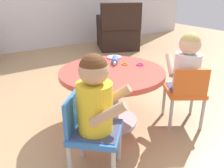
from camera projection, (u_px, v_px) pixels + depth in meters
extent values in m
plane|color=tan|center=(112.00, 122.00, 2.11)|extent=(10.00, 10.00, 0.00)
cylinder|color=silver|center=(112.00, 120.00, 2.11)|extent=(0.44, 0.44, 0.03)
cylinder|color=silver|center=(112.00, 99.00, 2.03)|extent=(0.12, 0.12, 0.45)
cylinder|color=#D84C3F|center=(112.00, 73.00, 1.93)|extent=(0.86, 0.86, 0.04)
cylinder|color=#B7B7BC|center=(119.00, 143.00, 1.60)|extent=(0.03, 0.03, 0.28)
cylinder|color=#B7B7BC|center=(70.00, 165.00, 1.40)|extent=(0.03, 0.03, 0.28)
cylinder|color=#B7B7BC|center=(82.00, 139.00, 1.64)|extent=(0.03, 0.03, 0.28)
cube|color=blue|center=(96.00, 132.00, 1.44)|extent=(0.42, 0.42, 0.04)
cube|color=blue|center=(73.00, 112.00, 1.41)|extent=(0.20, 0.21, 0.22)
cube|color=#3F4772|center=(96.00, 132.00, 1.44)|extent=(0.38, 0.38, 0.04)
cylinder|color=yellow|center=(95.00, 107.00, 1.37)|extent=(0.21, 0.21, 0.30)
sphere|color=tan|center=(94.00, 70.00, 1.29)|extent=(0.17, 0.17, 0.17)
sphere|color=#593319|center=(94.00, 68.00, 1.28)|extent=(0.16, 0.16, 0.16)
cylinder|color=tan|center=(108.00, 114.00, 1.25)|extent=(0.19, 0.19, 0.17)
cylinder|color=tan|center=(115.00, 97.00, 1.45)|extent=(0.19, 0.19, 0.17)
cylinder|color=#B7B7BC|center=(192.00, 100.00, 2.19)|extent=(0.03, 0.03, 0.28)
cylinder|color=#B7B7BC|center=(164.00, 101.00, 2.19)|extent=(0.03, 0.03, 0.28)
cylinder|color=#B7B7BC|center=(202.00, 115.00, 1.95)|extent=(0.03, 0.03, 0.28)
cylinder|color=#B7B7BC|center=(171.00, 115.00, 1.95)|extent=(0.03, 0.03, 0.28)
cube|color=orange|center=(184.00, 91.00, 2.01)|extent=(0.41, 0.41, 0.04)
cube|color=orange|center=(191.00, 83.00, 1.83)|extent=(0.24, 0.17, 0.22)
cube|color=#3F4772|center=(184.00, 91.00, 2.01)|extent=(0.37, 0.38, 0.04)
cylinder|color=white|center=(187.00, 72.00, 1.94)|extent=(0.21, 0.21, 0.30)
sphere|color=beige|center=(190.00, 44.00, 1.85)|extent=(0.17, 0.17, 0.17)
sphere|color=tan|center=(190.00, 43.00, 1.85)|extent=(0.16, 0.16, 0.16)
cylinder|color=beige|center=(196.00, 65.00, 2.03)|extent=(0.16, 0.21, 0.17)
cylinder|color=beige|center=(170.00, 65.00, 2.02)|extent=(0.16, 0.21, 0.17)
cube|color=black|center=(117.00, 37.00, 4.54)|extent=(0.91, 0.91, 0.40)
cube|color=black|center=(121.00, 16.00, 4.11)|extent=(0.71, 0.42, 0.45)
cube|color=black|center=(133.00, 21.00, 4.48)|extent=(0.34, 0.60, 0.20)
cube|color=black|center=(102.00, 22.00, 4.37)|extent=(0.34, 0.60, 0.20)
cylinder|color=#3F72CC|center=(115.00, 60.00, 2.11)|extent=(0.12, 0.14, 0.05)
cylinder|color=white|center=(115.00, 57.00, 2.19)|extent=(0.04, 0.05, 0.02)
cylinder|color=white|center=(115.00, 63.00, 2.02)|extent=(0.04, 0.05, 0.02)
cube|color=silver|center=(85.00, 72.00, 1.88)|extent=(0.10, 0.07, 0.01)
cube|color=silver|center=(85.00, 72.00, 1.88)|extent=(0.11, 0.03, 0.01)
torus|color=#D83F99|center=(88.00, 69.00, 1.94)|extent=(0.05, 0.05, 0.01)
torus|color=#D83F99|center=(92.00, 70.00, 1.92)|extent=(0.05, 0.05, 0.01)
cylinder|color=#CC99E5|center=(114.00, 57.00, 2.24)|extent=(0.14, 0.14, 0.01)
torus|color=#D83FA5|center=(140.00, 65.00, 2.05)|extent=(0.07, 0.07, 0.01)
torus|color=orange|center=(125.00, 64.00, 2.06)|extent=(0.06, 0.06, 0.01)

